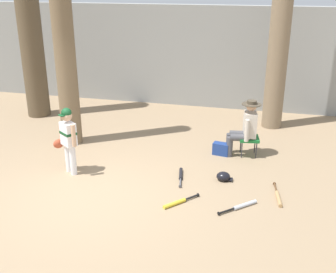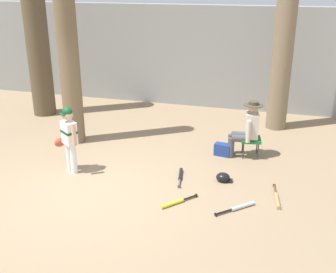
% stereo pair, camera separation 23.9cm
% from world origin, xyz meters
% --- Properties ---
extents(ground_plane, '(60.00, 60.00, 0.00)m').
position_xyz_m(ground_plane, '(0.00, 0.00, 0.00)').
color(ground_plane, '#937A5B').
extents(concrete_back_wall, '(18.00, 0.36, 2.83)m').
position_xyz_m(concrete_back_wall, '(0.00, 5.89, 1.41)').
color(concrete_back_wall, gray).
rests_on(concrete_back_wall, ground).
extents(tree_near_player, '(0.63, 0.63, 6.02)m').
position_xyz_m(tree_near_player, '(-1.40, 2.25, 2.70)').
color(tree_near_player, brown).
rests_on(tree_near_player, ground).
extents(tree_behind_spectator, '(0.77, 0.77, 6.02)m').
position_xyz_m(tree_behind_spectator, '(2.98, 4.47, 2.61)').
color(tree_behind_spectator, '#7F6B51').
rests_on(tree_behind_spectator, ground).
extents(young_ballplayer, '(0.60, 0.38, 1.31)m').
position_xyz_m(young_ballplayer, '(-0.71, 0.79, 0.74)').
color(young_ballplayer, white).
rests_on(young_ballplayer, ground).
extents(folding_stool, '(0.46, 0.46, 0.41)m').
position_xyz_m(folding_stool, '(2.54, 2.48, 0.36)').
color(folding_stool, '#196B2D').
rests_on(folding_stool, ground).
extents(seated_spectator, '(0.68, 0.54, 1.20)m').
position_xyz_m(seated_spectator, '(2.45, 2.47, 0.64)').
color(seated_spectator, '#47474C').
rests_on(seated_spectator, ground).
extents(handbag_beside_stool, '(0.37, 0.24, 0.26)m').
position_xyz_m(handbag_beside_stool, '(1.99, 2.36, 0.13)').
color(handbag_beside_stool, navy).
rests_on(handbag_beside_stool, ground).
extents(tree_far_left, '(1.01, 1.01, 6.35)m').
position_xyz_m(tree_far_left, '(-3.19, 3.85, 2.65)').
color(tree_far_left, brown).
rests_on(tree_far_left, ground).
extents(bat_wood_tan, '(0.17, 0.80, 0.07)m').
position_xyz_m(bat_wood_tan, '(3.18, 0.73, 0.03)').
color(bat_wood_tan, tan).
rests_on(bat_wood_tan, ground).
extents(bat_yellow_trainer, '(0.52, 0.60, 0.07)m').
position_xyz_m(bat_yellow_trainer, '(1.56, 0.13, 0.03)').
color(bat_yellow_trainer, yellow).
rests_on(bat_yellow_trainer, ground).
extents(bat_black_composite, '(0.21, 0.72, 0.07)m').
position_xyz_m(bat_black_composite, '(1.39, 1.13, 0.03)').
color(bat_black_composite, black).
rests_on(bat_black_composite, ground).
extents(bat_aluminum_silver, '(0.60, 0.59, 0.07)m').
position_xyz_m(bat_aluminum_silver, '(2.61, 0.29, 0.03)').
color(bat_aluminum_silver, '#B7BCC6').
rests_on(bat_aluminum_silver, ground).
extents(batting_helmet_black, '(0.30, 0.23, 0.17)m').
position_xyz_m(batting_helmet_black, '(2.19, 1.19, 0.07)').
color(batting_helmet_black, black).
rests_on(batting_helmet_black, ground).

